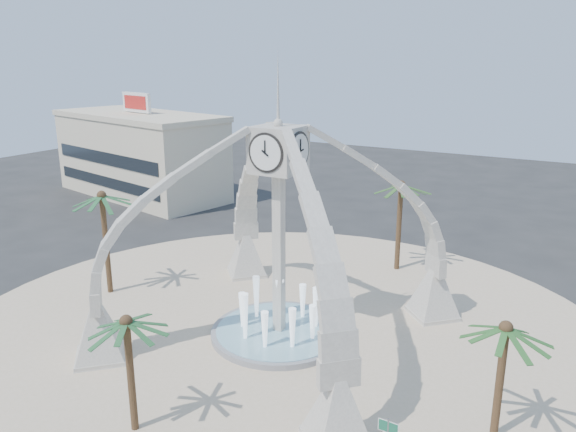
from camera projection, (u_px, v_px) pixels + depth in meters
The scene contains 9 objects.
ground at pixel (279, 336), 33.04m from camera, with size 140.00×140.00×0.00m, color #282828.
plaza at pixel (279, 335), 33.03m from camera, with size 40.00×40.00×0.06m, color beige.
clock_tower at pixel (279, 231), 31.25m from camera, with size 17.94×17.94×16.30m.
fountain at pixel (279, 331), 32.96m from camera, with size 8.00×8.00×3.62m.
building_nw at pixel (140, 154), 65.41m from camera, with size 23.75×13.73×11.90m.
palm_east at pixel (506, 329), 22.87m from camera, with size 4.79×4.79×5.88m.
palm_west at pixel (102, 197), 37.22m from camera, with size 5.22×5.22×7.70m.
palm_north at pixel (401, 186), 41.54m from camera, with size 5.06×5.06×7.46m.
palm_south at pixel (126, 323), 23.33m from camera, with size 4.62×4.62×5.90m.
Camera 1 is at (15.36, -25.58, 15.86)m, focal length 35.00 mm.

